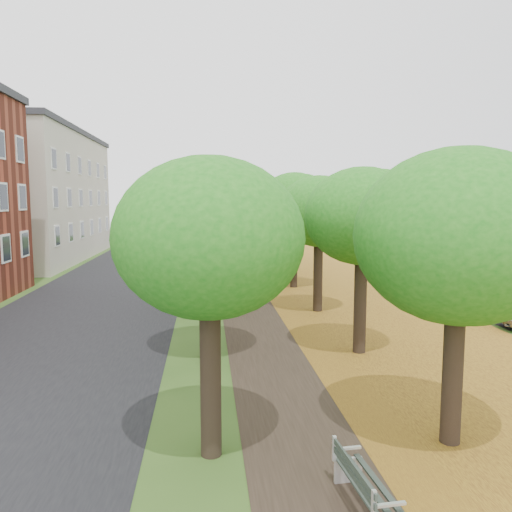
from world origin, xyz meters
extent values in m
plane|color=#2D4C19|center=(0.00, 0.00, 0.00)|extent=(120.00, 120.00, 0.00)
cube|color=black|center=(-7.50, 15.00, 0.00)|extent=(8.00, 70.00, 0.01)
cube|color=black|center=(0.00, 15.00, 0.00)|extent=(3.20, 70.00, 0.01)
cube|color=#A0721D|center=(5.00, 15.00, 0.01)|extent=(7.50, 70.00, 0.01)
cube|color=black|center=(13.50, 16.00, 0.00)|extent=(9.00, 16.00, 0.01)
cylinder|color=black|center=(-2.20, 0.00, 1.54)|extent=(0.40, 0.40, 3.08)
ellipsoid|color=#1A6C16|center=(-2.20, 0.00, 4.35)|extent=(3.91, 3.91, 3.32)
cylinder|color=black|center=(-2.20, 6.00, 1.54)|extent=(0.40, 0.40, 3.08)
ellipsoid|color=#1A6C16|center=(-2.20, 6.00, 4.35)|extent=(3.91, 3.91, 3.32)
cylinder|color=black|center=(-2.20, 12.00, 1.54)|extent=(0.40, 0.40, 3.08)
ellipsoid|color=#1A6C16|center=(-2.20, 12.00, 4.35)|extent=(3.91, 3.91, 3.32)
cylinder|color=black|center=(-2.20, 18.00, 1.54)|extent=(0.40, 0.40, 3.08)
ellipsoid|color=#1A6C16|center=(-2.20, 18.00, 4.35)|extent=(3.91, 3.91, 3.32)
cylinder|color=black|center=(-2.20, 24.00, 1.54)|extent=(0.40, 0.40, 3.08)
ellipsoid|color=#1A6C16|center=(-2.20, 24.00, 4.35)|extent=(3.91, 3.91, 3.32)
cylinder|color=black|center=(-2.20, 30.00, 1.54)|extent=(0.40, 0.40, 3.08)
ellipsoid|color=#1A6C16|center=(-2.20, 30.00, 4.35)|extent=(3.91, 3.91, 3.32)
cylinder|color=black|center=(2.60, 0.00, 1.54)|extent=(0.40, 0.40, 3.08)
ellipsoid|color=#1A6C16|center=(2.60, 0.00, 4.35)|extent=(3.91, 3.91, 3.32)
cylinder|color=black|center=(2.60, 6.00, 1.54)|extent=(0.40, 0.40, 3.08)
ellipsoid|color=#1A6C16|center=(2.60, 6.00, 4.35)|extent=(3.91, 3.91, 3.32)
cylinder|color=black|center=(2.60, 12.00, 1.54)|extent=(0.40, 0.40, 3.08)
ellipsoid|color=#1A6C16|center=(2.60, 12.00, 4.35)|extent=(3.91, 3.91, 3.32)
cylinder|color=black|center=(2.60, 18.00, 1.54)|extent=(0.40, 0.40, 3.08)
ellipsoid|color=#1A6C16|center=(2.60, 18.00, 4.35)|extent=(3.91, 3.91, 3.32)
cylinder|color=black|center=(2.60, 24.00, 1.54)|extent=(0.40, 0.40, 3.08)
ellipsoid|color=#1A6C16|center=(2.60, 24.00, 4.35)|extent=(3.91, 3.91, 3.32)
cylinder|color=black|center=(2.60, 30.00, 1.54)|extent=(0.40, 0.40, 3.08)
ellipsoid|color=#1A6C16|center=(2.60, 30.00, 4.35)|extent=(3.91, 3.91, 3.32)
cube|color=beige|center=(-17.00, 33.00, 5.00)|extent=(10.00, 20.00, 10.00)
cube|color=#2D2D33|center=(-17.00, 33.00, 10.20)|extent=(10.30, 20.30, 0.40)
cube|color=#27302B|center=(0.22, -2.00, 0.45)|extent=(0.61, 1.81, 0.04)
cube|color=#27302B|center=(-0.04, -2.02, 0.71)|extent=(0.19, 1.78, 0.26)
cube|color=silver|center=(0.15, -1.19, 0.22)|extent=(0.50, 0.10, 0.45)
cube|color=silver|center=(0.29, -2.81, 0.62)|extent=(0.45, 0.10, 0.04)
cube|color=silver|center=(0.15, -1.19, 0.62)|extent=(0.45, 0.10, 0.04)
imported|color=maroon|center=(11.00, 13.25, 0.63)|extent=(4.06, 2.79, 1.27)
imported|color=#343439|center=(11.00, 15.54, 0.77)|extent=(5.71, 3.49, 1.54)
imported|color=silver|center=(11.00, 19.83, 0.73)|extent=(5.63, 3.51, 1.45)
camera|label=1|loc=(-2.26, -9.14, 4.89)|focal=35.00mm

